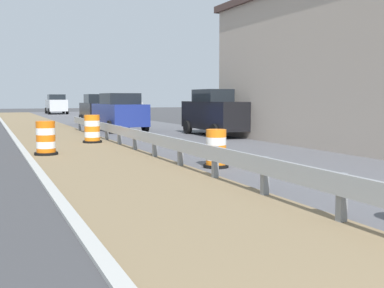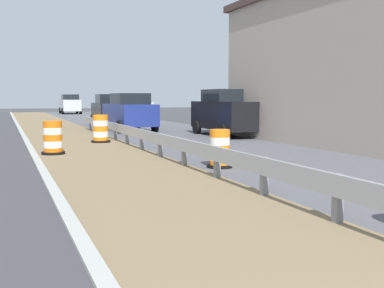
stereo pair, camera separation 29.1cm
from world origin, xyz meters
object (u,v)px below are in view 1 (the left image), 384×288
Objects in this scene: traffic_barrel_close at (216,151)px; traffic_barrel_far at (92,130)px; traffic_barrel_mid at (46,140)px; car_lead_far_lane at (100,110)px; car_mid_far_lane at (121,107)px; car_trailing_far_lane at (119,112)px; car_trailing_near_lane at (219,113)px; car_lead_near_lane at (56,104)px.

traffic_barrel_far is (-1.49, 7.89, 0.06)m from traffic_barrel_close.
traffic_barrel_far is at bearing 57.92° from traffic_barrel_mid.
traffic_barrel_mid is 15.96m from car_lead_far_lane.
traffic_barrel_mid reaches higher than traffic_barrel_close.
traffic_barrel_close is 0.20× the size of car_mid_far_lane.
traffic_barrel_mid is 0.23× the size of car_trailing_far_lane.
car_trailing_far_lane is at bearing 62.79° from traffic_barrel_mid.
traffic_barrel_mid is 0.22× the size of car_trailing_near_lane.
traffic_barrel_mid is at bearing -122.08° from traffic_barrel_far.
traffic_barrel_far is (2.13, 3.40, 0.02)m from traffic_barrel_mid.
car_trailing_far_lane is (4.78, 9.29, 0.52)m from traffic_barrel_mid.
car_trailing_near_lane reaches higher than car_lead_near_lane.
car_lead_near_lane is at bearing 87.64° from traffic_barrel_close.
car_trailing_far_lane is (-3.38, -12.32, 0.01)m from car_mid_far_lane.
car_lead_near_lane is (5.35, 37.52, 0.57)m from traffic_barrel_mid.
car_trailing_far_lane reaches higher than car_mid_far_lane.
car_mid_far_lane is at bearing -169.12° from car_lead_near_lane.
car_trailing_near_lane reaches higher than car_trailing_far_lane.
car_mid_far_lane is at bearing 80.14° from traffic_barrel_close.
car_trailing_near_lane reaches higher than car_lead_far_lane.
car_lead_near_lane is 0.95× the size of car_trailing_near_lane.
traffic_barrel_far is 19.19m from car_mid_far_lane.
traffic_barrel_close is at bearing -12.08° from car_mid_far_lane.
traffic_barrel_mid is at bearing 163.53° from car_lead_far_lane.
car_trailing_near_lane is 11.02m from car_lead_far_lane.
car_trailing_near_lane is at bearing -145.73° from car_trailing_far_lane.
traffic_barrel_far is at bearing 153.71° from car_trailing_far_lane.
car_trailing_far_lane is (-3.46, 4.70, -0.08)m from car_trailing_near_lane.
car_lead_far_lane is at bearing -27.98° from car_mid_far_lane.
car_lead_near_lane is at bearing 1.11° from car_lead_far_lane.
traffic_barrel_close is at bearing 178.50° from car_lead_near_lane.
car_mid_far_lane reaches higher than traffic_barrel_mid.
traffic_barrel_close is 19.69m from car_lead_far_lane.
traffic_barrel_close is 10.21m from car_trailing_near_lane.
car_lead_near_lane is at bearing 81.89° from traffic_barrel_mid.
traffic_barrel_far is at bearing -20.54° from car_mid_far_lane.
traffic_barrel_close is 0.93× the size of traffic_barrel_mid.
traffic_barrel_far reaches higher than traffic_barrel_close.
car_trailing_near_lane is (2.88, -32.93, 0.03)m from car_lead_near_lane.
car_trailing_far_lane is at bearing -17.57° from car_mid_far_lane.
traffic_barrel_close is 0.22× the size of car_lead_near_lane.
car_lead_far_lane is at bearing -4.62° from car_trailing_far_lane.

